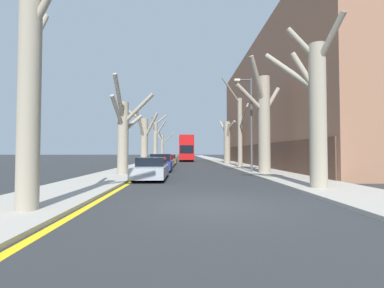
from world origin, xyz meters
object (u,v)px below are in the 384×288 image
object	(u,v)px
street_tree_left_2	(144,139)
street_tree_left_4	(162,146)
street_tree_right_0	(316,108)
parked_car_3	(169,160)
lamp_post	(250,120)
street_tree_left_3	(156,140)
street_tree_left_1	(124,132)
parked_car_0	(151,169)
parked_car_2	(166,161)
street_tree_right_3	(227,141)
double_decker_bus	(186,147)
street_tree_right_1	(263,121)
parked_car_1	(161,163)
street_tree_right_2	(240,129)
street_tree_left_0	(33,74)

from	to	relation	value
street_tree_left_2	street_tree_left_4	size ratio (longest dim) A/B	1.17
street_tree_right_0	parked_car_3	world-z (taller)	street_tree_right_0
street_tree_left_2	parked_car_3	size ratio (longest dim) A/B	1.46
street_tree_left_2	lamp_post	size ratio (longest dim) A/B	0.90
street_tree_left_3	street_tree_right_0	size ratio (longest dim) A/B	1.00
street_tree_left_4	street_tree_left_1	bearing A→B (deg)	-90.25
parked_car_0	parked_car_2	distance (m)	12.94
street_tree_left_2	street_tree_right_3	size ratio (longest dim) A/B	1.08
double_decker_bus	lamp_post	distance (m)	27.95
street_tree_right_3	lamp_post	distance (m)	15.82
street_tree_left_3	parked_car_0	bearing A→B (deg)	-84.33
street_tree_left_1	parked_car_2	world-z (taller)	street_tree_left_1
street_tree_left_1	lamp_post	world-z (taller)	lamp_post
street_tree_left_2	street_tree_right_1	world-z (taller)	street_tree_right_1
street_tree_left_4	street_tree_right_1	size ratio (longest dim) A/B	0.68
parked_car_1	parked_car_2	xyz separation A→B (m)	(-0.00, 6.44, -0.06)
street_tree_right_2	parked_car_0	size ratio (longest dim) A/B	2.05
street_tree_right_1	parked_car_1	bearing A→B (deg)	158.46
street_tree_left_1	double_decker_bus	size ratio (longest dim) A/B	0.58
street_tree_left_0	street_tree_right_2	bearing A→B (deg)	63.44
parked_car_1	street_tree_left_1	bearing A→B (deg)	-118.67
parked_car_2	parked_car_3	bearing A→B (deg)	90.00
parked_car_0	parked_car_2	size ratio (longest dim) A/B	1.08
street_tree_right_1	street_tree_right_3	distance (m)	16.52
street_tree_left_1	parked_car_2	distance (m)	11.07
parked_car_1	street_tree_right_2	bearing A→B (deg)	31.55
street_tree_left_1	street_tree_left_4	distance (m)	30.41
street_tree_left_0	street_tree_left_4	xyz separation A→B (m)	(-0.03, 41.46, -0.95)
street_tree_right_1	lamp_post	distance (m)	1.12
street_tree_left_1	street_tree_right_3	world-z (taller)	street_tree_left_1
street_tree_left_1	parked_car_0	world-z (taller)	street_tree_left_1
street_tree_right_2	parked_car_0	distance (m)	14.29
street_tree_left_1	street_tree_right_1	world-z (taller)	street_tree_right_1
street_tree_left_2	parked_car_3	world-z (taller)	street_tree_left_2
street_tree_left_3	street_tree_right_3	bearing A→B (deg)	-12.48
street_tree_left_4	double_decker_bus	distance (m)	4.70
street_tree_left_3	street_tree_right_1	distance (m)	21.33
street_tree_left_1	parked_car_2	xyz separation A→B (m)	(2.26, 10.57, -2.40)
parked_car_1	street_tree_left_2	bearing A→B (deg)	111.89
street_tree_left_0	street_tree_left_4	distance (m)	41.48
parked_car_3	street_tree_right_3	bearing A→B (deg)	9.38
street_tree_right_0	parked_car_0	distance (m)	9.51
street_tree_right_1	parked_car_1	distance (m)	9.16
street_tree_left_4	parked_car_1	bearing A→B (deg)	-85.38
street_tree_left_3	street_tree_right_0	bearing A→B (deg)	-69.77
street_tree_left_3	parked_car_3	size ratio (longest dim) A/B	1.58
double_decker_bus	street_tree_right_3	bearing A→B (deg)	-64.59
street_tree_right_0	double_decker_bus	distance (m)	36.73
street_tree_left_4	street_tree_right_0	size ratio (longest dim) A/B	0.79
parked_car_2	street_tree_right_1	bearing A→B (deg)	-50.30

